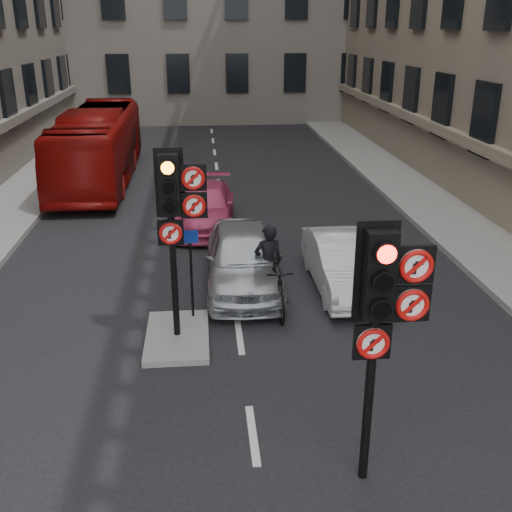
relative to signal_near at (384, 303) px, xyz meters
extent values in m
cube|color=gray|center=(5.71, 11.01, -2.50)|extent=(3.00, 50.00, 0.16)
cube|color=gray|center=(-2.69, 4.01, -2.52)|extent=(1.20, 2.00, 0.12)
cylinder|color=black|center=(-0.09, 0.01, -1.38)|extent=(0.12, 0.12, 2.40)
cube|color=black|center=(-0.09, 0.01, 0.37)|extent=(0.36, 0.28, 1.10)
cube|color=black|center=(-0.09, 0.14, 0.37)|extent=(0.52, 0.03, 1.25)
cylinder|color=#FF1407|center=(-0.09, -0.24, 0.72)|extent=(0.22, 0.01, 0.22)
cylinder|color=black|center=(-0.09, -0.24, 0.37)|extent=(0.22, 0.01, 0.22)
cylinder|color=black|center=(-0.09, -0.24, 0.02)|extent=(0.22, 0.01, 0.22)
cube|color=black|center=(0.33, -0.01, 0.49)|extent=(0.47, 0.05, 0.47)
cylinder|color=white|center=(0.33, -0.05, 0.49)|extent=(0.41, 0.02, 0.41)
torus|color=#BF0C0A|center=(0.33, -0.07, 0.49)|extent=(0.41, 0.06, 0.41)
cube|color=#BF0C0A|center=(0.33, -0.07, 0.49)|extent=(0.25, 0.01, 0.25)
cube|color=black|center=(0.33, -0.01, -0.01)|extent=(0.47, 0.05, 0.47)
cylinder|color=white|center=(0.33, -0.05, -0.01)|extent=(0.41, 0.02, 0.41)
torus|color=#BF0C0A|center=(0.33, -0.07, -0.01)|extent=(0.41, 0.06, 0.41)
cube|color=#BF0C0A|center=(0.33, -0.07, -0.01)|extent=(0.25, 0.01, 0.25)
cube|color=black|center=(-0.11, -0.01, -0.51)|extent=(0.47, 0.05, 0.47)
cylinder|color=white|center=(-0.11, -0.05, -0.51)|extent=(0.41, 0.02, 0.41)
torus|color=#BF0C0A|center=(-0.11, -0.07, -0.51)|extent=(0.41, 0.06, 0.41)
cube|color=#BF0C0A|center=(-0.11, -0.07, -0.51)|extent=(0.25, 0.01, 0.25)
cylinder|color=black|center=(-2.69, 4.01, -1.26)|extent=(0.12, 0.12, 2.40)
cube|color=black|center=(-2.69, 4.01, 0.49)|extent=(0.36, 0.28, 1.10)
cube|color=black|center=(-2.69, 4.14, 0.49)|extent=(0.52, 0.03, 1.25)
cylinder|color=orange|center=(-2.69, 3.76, 0.84)|extent=(0.22, 0.02, 0.22)
cylinder|color=black|center=(-2.69, 3.76, 0.49)|extent=(0.22, 0.02, 0.22)
cylinder|color=black|center=(-2.69, 3.76, 0.14)|extent=(0.22, 0.02, 0.22)
cube|color=black|center=(-2.27, 3.99, 0.61)|extent=(0.47, 0.05, 0.47)
cylinder|color=white|center=(-2.27, 3.95, 0.61)|extent=(0.41, 0.02, 0.41)
torus|color=#BF0C0A|center=(-2.27, 3.93, 0.61)|extent=(0.41, 0.06, 0.41)
cube|color=#BF0C0A|center=(-2.27, 3.93, 0.61)|extent=(0.25, 0.02, 0.25)
cube|color=black|center=(-2.27, 3.99, 0.11)|extent=(0.47, 0.05, 0.47)
cylinder|color=white|center=(-2.27, 3.95, 0.11)|extent=(0.41, 0.02, 0.41)
torus|color=#BF0C0A|center=(-2.27, 3.93, 0.11)|extent=(0.41, 0.06, 0.41)
cube|color=#BF0C0A|center=(-2.27, 3.93, 0.11)|extent=(0.25, 0.02, 0.25)
cube|color=black|center=(-2.71, 3.99, -0.39)|extent=(0.47, 0.05, 0.47)
cylinder|color=white|center=(-2.71, 3.95, -0.39)|extent=(0.41, 0.02, 0.41)
torus|color=#BF0C0A|center=(-2.71, 3.93, -0.39)|extent=(0.41, 0.06, 0.41)
cube|color=#BF0C0A|center=(-2.71, 3.93, -0.39)|extent=(0.25, 0.02, 0.25)
imported|color=#A5A8AC|center=(-1.24, 6.38, -1.87)|extent=(1.79, 4.22, 1.42)
imported|color=silver|center=(1.02, 6.10, -1.96)|extent=(1.34, 3.76, 1.23)
imported|color=#C83A69|center=(-2.06, 10.94, -1.98)|extent=(1.99, 4.29, 1.21)
imported|color=maroon|center=(-5.99, 16.80, -1.20)|extent=(2.40, 9.92, 2.76)
imported|color=black|center=(-0.64, 5.01, -2.03)|extent=(0.61, 1.87, 1.11)
imported|color=black|center=(-0.74, 5.68, -1.72)|extent=(0.69, 0.51, 1.72)
cylinder|color=black|center=(-2.39, 4.76, -1.55)|extent=(0.05, 0.05, 1.82)
cube|color=#0E2B9B|center=(-2.39, 4.71, -0.74)|extent=(0.32, 0.06, 0.25)
camera|label=1|loc=(-2.11, -6.28, 3.11)|focal=42.00mm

